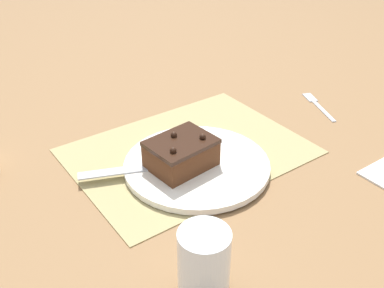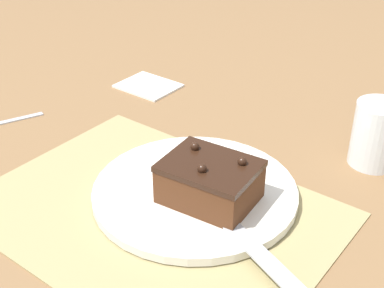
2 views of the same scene
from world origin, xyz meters
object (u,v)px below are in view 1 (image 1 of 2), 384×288
(chocolate_cake, at_px, (181,153))
(dessert_fork, at_px, (317,104))
(drinking_glass, at_px, (204,261))
(serving_knife, at_px, (169,163))
(cake_plate, at_px, (197,165))

(chocolate_cake, bearing_deg, dessert_fork, -174.54)
(drinking_glass, bearing_deg, dessert_fork, -153.12)
(serving_knife, relative_size, dessert_fork, 1.68)
(chocolate_cake, bearing_deg, drinking_glass, 62.00)
(cake_plate, height_order, serving_knife, serving_knife)
(cake_plate, relative_size, chocolate_cake, 2.19)
(serving_knife, xyz_separation_m, drinking_glass, (0.11, 0.26, 0.03))
(dessert_fork, bearing_deg, drinking_glass, -130.18)
(cake_plate, bearing_deg, serving_knife, -26.24)
(cake_plate, bearing_deg, drinking_glass, 55.80)
(chocolate_cake, bearing_deg, cake_plate, 164.97)
(cake_plate, distance_m, dessert_fork, 0.40)
(dessert_fork, bearing_deg, serving_knife, -153.74)
(drinking_glass, bearing_deg, chocolate_cake, -118.00)
(cake_plate, distance_m, serving_knife, 0.05)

